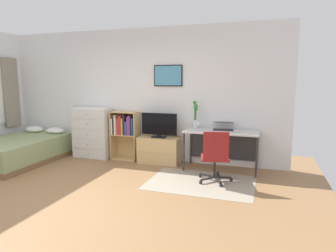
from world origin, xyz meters
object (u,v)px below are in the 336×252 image
at_px(bookshelf, 125,130).
at_px(wine_glass, 198,123).
at_px(desk, 222,137).
at_px(bamboo_vase, 195,114).
at_px(bed, 20,150).
at_px(office_chair, 215,155).
at_px(dresser, 93,133).
at_px(television, 159,126).
at_px(laptop, 223,126).
at_px(computer_mouse, 237,131).
at_px(tv_stand, 159,150).

xyz_separation_m(bookshelf, wine_glass, (1.62, -0.22, 0.25)).
height_order(bookshelf, desk, bookshelf).
distance_m(bamboo_vase, wine_glass, 0.30).
distance_m(bed, office_chair, 4.00).
xyz_separation_m(dresser, television, (1.51, -0.01, 0.23)).
bearing_deg(laptop, dresser, 172.81).
bearing_deg(laptop, television, 173.91).
bearing_deg(office_chair, desk, 77.29).
distance_m(dresser, television, 1.53).
bearing_deg(office_chair, wine_glass, 109.80).
bearing_deg(desk, bed, -168.78).
bearing_deg(bamboo_vase, wine_glass, -65.21).
bearing_deg(computer_mouse, dresser, 177.97).
bearing_deg(bookshelf, computer_mouse, -4.01).
relative_size(desk, bamboo_vase, 2.53).
distance_m(desk, laptop, 0.20).
height_order(dresser, computer_mouse, dresser).
relative_size(dresser, tv_stand, 1.30).
bearing_deg(desk, dresser, 179.96).
bearing_deg(dresser, television, -0.27).
relative_size(bookshelf, desk, 0.76).
bearing_deg(bookshelf, office_chair, -22.96).
relative_size(tv_stand, bamboo_vase, 1.57).
bearing_deg(bed, bookshelf, 22.70).
xyz_separation_m(television, desk, (1.24, 0.01, -0.16)).
bearing_deg(dresser, bookshelf, 4.30).
distance_m(desk, office_chair, 0.82).
bearing_deg(wine_glass, bookshelf, 172.37).
height_order(laptop, wine_glass, wine_glass).
height_order(bamboo_vase, wine_glass, bamboo_vase).
height_order(bookshelf, office_chair, bookshelf).
xyz_separation_m(desk, bamboo_vase, (-0.53, 0.08, 0.40)).
distance_m(tv_stand, office_chair, 1.52).
xyz_separation_m(tv_stand, television, (0.00, -0.02, 0.50)).
bearing_deg(bamboo_vase, desk, -8.57).
distance_m(dresser, bookshelf, 0.73).
xyz_separation_m(tv_stand, desk, (1.24, -0.02, 0.34)).
xyz_separation_m(television, bamboo_vase, (0.72, 0.08, 0.25)).
relative_size(television, office_chair, 0.86).
relative_size(television, bamboo_vase, 1.40).
height_order(tv_stand, computer_mouse, computer_mouse).
xyz_separation_m(bed, wine_glass, (3.57, 0.63, 0.63)).
bearing_deg(wine_glass, office_chair, -56.63).
relative_size(dresser, desk, 0.80).
height_order(dresser, wine_glass, dresser).
bearing_deg(television, desk, 0.25).
bearing_deg(television, bamboo_vase, 6.75).
relative_size(bookshelf, laptop, 2.19).
height_order(dresser, tv_stand, dresser).
bearing_deg(office_chair, bamboo_vase, 107.63).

